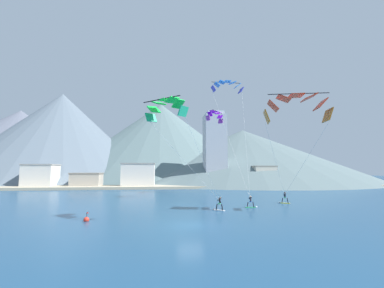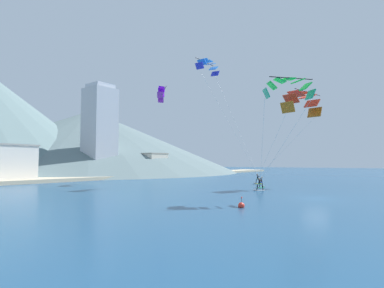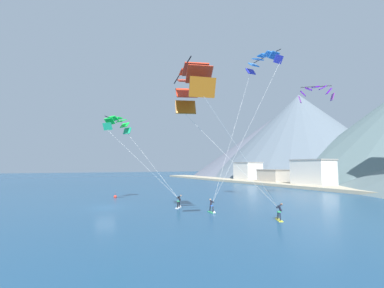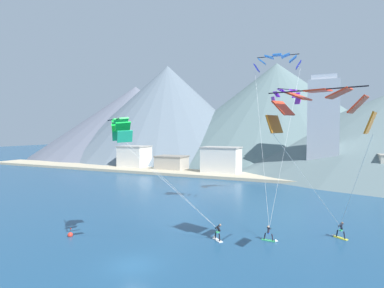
{
  "view_description": "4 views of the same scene",
  "coord_description": "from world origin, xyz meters",
  "views": [
    {
      "loc": [
        -2.74,
        -24.74,
        5.2
      ],
      "look_at": [
        2.08,
        16.87,
        9.47
      ],
      "focal_mm": 24.0,
      "sensor_mm": 36.0,
      "label": 1
    },
    {
      "loc": [
        -33.12,
        -9.15,
        3.79
      ],
      "look_at": [
        1.36,
        17.46,
        6.5
      ],
      "focal_mm": 28.0,
      "sensor_mm": 36.0,
      "label": 2
    },
    {
      "loc": [
        35.97,
        -5.69,
        5.48
      ],
      "look_at": [
        -3.98,
        14.9,
        9.36
      ],
      "focal_mm": 24.0,
      "sensor_mm": 36.0,
      "label": 3
    },
    {
      "loc": [
        14.62,
        -20.84,
        11.44
      ],
      "look_at": [
        -2.32,
        17.71,
        9.6
      ],
      "focal_mm": 28.0,
      "sensor_mm": 36.0,
      "label": 4
    }
  ],
  "objects": [
    {
      "name": "race_marker_buoy",
      "position": [
        -10.38,
        3.14,
        0.16
      ],
      "size": [
        0.56,
        0.56,
        1.02
      ],
      "color": "red",
      "rests_on": "ground"
    },
    {
      "name": "shore_building_quay_west",
      "position": [
        -9.78,
        53.79,
        3.66
      ],
      "size": [
        9.91,
        6.63,
        7.29
      ],
      "color": "silver",
      "rests_on": "ground"
    },
    {
      "name": "shore_building_quay_east",
      "position": [
        -24.77,
        54.4,
        2.22
      ],
      "size": [
        8.5,
        6.25,
        4.42
      ],
      "color": "#B7AD9E",
      "rests_on": "ground"
    },
    {
      "name": "shore_building_promenade_mid",
      "position": [
        -38.0,
        55.32,
        3.48
      ],
      "size": [
        8.59,
        7.24,
        6.93
      ],
      "color": "silver",
      "rests_on": "ground"
    },
    {
      "name": "parafoil_kite_distant_high_outer",
      "position": [
        8.94,
        30.88,
        17.5
      ],
      "size": [
        4.59,
        4.57,
        2.53
      ],
      "color": "purple"
    },
    {
      "name": "mountain_peak_central_summit",
      "position": [
        -3.78,
        109.52,
        19.95
      ],
      "size": [
        103.92,
        103.92,
        39.91
      ],
      "color": "slate",
      "rests_on": "ground"
    },
    {
      "name": "highrise_tower",
      "position": [
        14.52,
        58.69,
        12.14
      ],
      "size": [
        7.0,
        7.0,
        24.69
      ],
      "color": "#A8ADB7",
      "rests_on": "ground"
    },
    {
      "name": "kitesurfer_near_lead",
      "position": [
        16.35,
        14.39,
        0.58
      ],
      "size": [
        1.7,
        1.24,
        1.82
      ],
      "color": "yellow",
      "rests_on": "ground"
    },
    {
      "name": "shoreline_strip",
      "position": [
        0.0,
        51.04,
        0.35
      ],
      "size": [
        180.0,
        10.0,
        0.7
      ],
      "primitive_type": "cube",
      "color": "#BCAD8E",
      "rests_on": "ground"
    },
    {
      "name": "parafoil_kite_near_trail",
      "position": [
        -2.44,
        1.72,
        11.78
      ],
      "size": [
        9.43,
        9.0,
        11.31
      ],
      "color": "#1EB077"
    },
    {
      "name": "kitesurfer_mid_center",
      "position": [
        9.79,
        10.47,
        0.48
      ],
      "size": [
        1.77,
        0.6,
        1.7
      ],
      "color": "#33B266",
      "rests_on": "ground"
    },
    {
      "name": "mountain_peak_far_spur",
      "position": [
        -67.85,
        99.69,
        16.3
      ],
      "size": [
        92.14,
        92.14,
        32.59
      ],
      "color": "slate",
      "rests_on": "ground"
    },
    {
      "name": "kitesurfer_near_trail",
      "position": [
        4.55,
        8.59,
        0.57
      ],
      "size": [
        1.59,
        1.43,
        1.8
      ],
      "color": "white",
      "rests_on": "ground"
    },
    {
      "name": "mountain_peak_east_shoulder",
      "position": [
        -48.27,
        95.72,
        19.94
      ],
      "size": [
        86.07,
        86.07,
        39.89
      ],
      "color": "slate",
      "rests_on": "ground"
    },
    {
      "name": "parafoil_kite_mid_center",
      "position": [
        8.93,
        19.77,
        20.54
      ],
      "size": [
        6.02,
        10.1,
        20.19
      ],
      "color": "#262EBE"
    },
    {
      "name": "parafoil_kite_near_lead",
      "position": [
        14.18,
        5.54,
        13.47
      ],
      "size": [
        8.39,
        10.66,
        13.44
      ],
      "color": "#AF5F14"
    },
    {
      "name": "ground_plane",
      "position": [
        0.0,
        0.0,
        0.0
      ],
      "size": [
        400.0,
        400.0,
        0.0
      ],
      "primitive_type": "plane",
      "color": "navy"
    }
  ]
}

